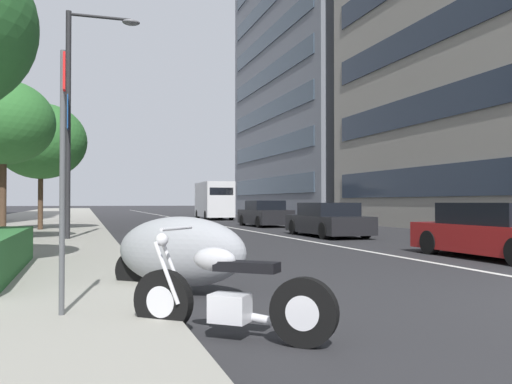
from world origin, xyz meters
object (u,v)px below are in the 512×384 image
at_px(delivery_van_ahead, 214,200).
at_px(street_tree_by_lamp_post, 41,141).
at_px(motorcycle_by_sign_pole, 228,297).
at_px(parking_sign_by_curb, 63,157).
at_px(motorcycle_under_tarp, 180,252).
at_px(street_tree_far_plaza, 3,123).
at_px(car_following_behind, 328,221).
at_px(street_lamp_with_banners, 80,101).
at_px(car_lead_in_lane, 265,214).
at_px(car_mid_block_traffic, 498,232).

relative_size(delivery_van_ahead, street_tree_by_lamp_post, 1.06).
xyz_separation_m(motorcycle_by_sign_pole, parking_sign_by_curb, (0.96, 1.59, 1.43)).
relative_size(motorcycle_under_tarp, street_tree_far_plaza, 0.42).
bearing_deg(street_tree_far_plaza, car_following_behind, -84.58).
relative_size(motorcycle_under_tarp, street_lamp_with_banners, 0.28).
height_order(delivery_van_ahead, street_lamp_with_banners, street_lamp_with_banners).
distance_m(car_lead_in_lane, street_tree_far_plaza, 16.17).
height_order(motorcycle_under_tarp, car_following_behind, car_following_behind).
height_order(delivery_van_ahead, parking_sign_by_curb, parking_sign_by_curb).
bearing_deg(car_lead_in_lane, parking_sign_by_curb, 153.86).
bearing_deg(motorcycle_under_tarp, car_following_behind, -84.30).
bearing_deg(delivery_van_ahead, parking_sign_by_curb, 166.57).
xyz_separation_m(delivery_van_ahead, street_tree_far_plaza, (-23.12, 12.14, 2.31)).
bearing_deg(motorcycle_by_sign_pole, street_lamp_with_banners, -44.07).
relative_size(car_following_behind, delivery_van_ahead, 0.79).
bearing_deg(parking_sign_by_curb, motorcycle_by_sign_pole, -121.20).
height_order(car_mid_block_traffic, delivery_van_ahead, delivery_van_ahead).
xyz_separation_m(car_lead_in_lane, street_tree_far_plaza, (-10.27, 12.08, 3.19)).
height_order(car_following_behind, street_tree_by_lamp_post, street_tree_by_lamp_post).
height_order(motorcycle_under_tarp, street_tree_by_lamp_post, street_tree_by_lamp_post).
bearing_deg(car_lead_in_lane, street_tree_by_lamp_post, 102.19).
bearing_deg(street_lamp_with_banners, parking_sign_by_curb, 179.79).
xyz_separation_m(car_mid_block_traffic, parking_sign_by_curb, (-4.51, 9.70, 1.20)).
bearing_deg(delivery_van_ahead, motorcycle_under_tarp, 168.27).
bearing_deg(street_lamp_with_banners, car_mid_block_traffic, -130.76).
relative_size(delivery_van_ahead, parking_sign_by_curb, 2.08).
bearing_deg(car_following_behind, car_lead_in_lane, -2.30).
bearing_deg(street_tree_by_lamp_post, car_mid_block_traffic, -143.12).
relative_size(parking_sign_by_curb, street_tree_far_plaza, 0.57).
distance_m(motorcycle_by_sign_pole, parking_sign_by_curb, 2.34).
relative_size(street_lamp_with_banners, street_tree_by_lamp_post, 1.35).
height_order(motorcycle_by_sign_pole, car_mid_block_traffic, car_mid_block_traffic).
relative_size(car_lead_in_lane, delivery_van_ahead, 0.71).
bearing_deg(motorcycle_by_sign_pole, parking_sign_by_curb, 8.36).
bearing_deg(street_tree_by_lamp_post, motorcycle_under_tarp, -169.78).
bearing_deg(car_mid_block_traffic, street_lamp_with_banners, 47.95).
bearing_deg(motorcycle_under_tarp, street_tree_by_lamp_post, -40.18).
bearing_deg(car_mid_block_traffic, motorcycle_under_tarp, 107.02).
height_order(motorcycle_by_sign_pole, street_tree_far_plaza, street_tree_far_plaza).
bearing_deg(parking_sign_by_curb, car_mid_block_traffic, -65.06).
bearing_deg(motorcycle_under_tarp, street_lamp_with_banners, -42.50).
xyz_separation_m(car_lead_in_lane, street_tree_by_lamp_post, (-3.04, 11.49, 3.39)).
height_order(motorcycle_under_tarp, car_mid_block_traffic, car_mid_block_traffic).
xyz_separation_m(motorcycle_by_sign_pole, car_following_behind, (14.46, -7.83, 0.21)).
relative_size(motorcycle_by_sign_pole, street_tree_far_plaza, 0.35).
bearing_deg(motorcycle_by_sign_pole, car_mid_block_traffic, -106.44).
height_order(car_lead_in_lane, parking_sign_by_curb, parking_sign_by_curb).
distance_m(motorcycle_under_tarp, street_lamp_with_banners, 11.85).
bearing_deg(street_tree_far_plaza, parking_sign_by_curb, -169.86).
bearing_deg(motorcycle_under_tarp, delivery_van_ahead, -64.32).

